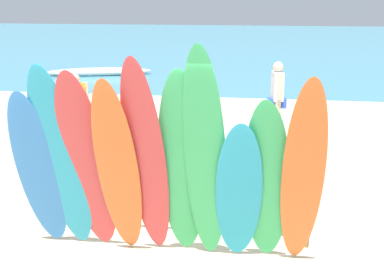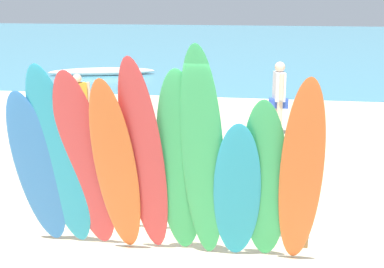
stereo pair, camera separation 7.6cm
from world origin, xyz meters
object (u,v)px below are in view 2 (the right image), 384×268
object	(u,v)px
surfboard_teal_1	(61,162)
surfboard_teal_7	(237,194)
surfboard_red_4	(145,163)
beachgoer_strolling	(187,119)
beachgoer_near_rack	(78,102)
surfboard_green_5	(181,168)
beachgoer_midbeach	(279,93)
surfboard_green_8	(264,185)
distant_boat	(102,72)
surfboard_blue_0	(38,172)
surfboard_rack	(174,198)
surfboard_orange_9	(301,179)
surfboard_orange_3	(117,172)
surfboard_red_2	(86,166)
surfboard_green_6	(203,161)

from	to	relation	value
surfboard_teal_1	surfboard_teal_7	size ratio (longest dim) A/B	1.31
surfboard_red_4	beachgoer_strolling	xyz separation A→B (m)	(-0.19, 4.04, -0.43)
surfboard_red_4	beachgoer_near_rack	xyz separation A→B (m)	(-2.90, 5.40, -0.45)
surfboard_green_5	beachgoer_midbeach	xyz separation A→B (m)	(1.12, 6.28, -0.24)
surfboard_teal_7	surfboard_green_8	xyz separation A→B (m)	(0.31, 0.01, 0.13)
distant_boat	surfboard_teal_1	bearing A→B (deg)	-73.02
surfboard_teal_1	surfboard_green_5	world-z (taller)	surfboard_teal_1
surfboard_blue_0	beachgoer_strolling	world-z (taller)	surfboard_blue_0
surfboard_rack	surfboard_orange_9	world-z (taller)	surfboard_orange_9
surfboard_orange_3	beachgoer_midbeach	bearing A→B (deg)	71.75
surfboard_teal_7	surfboard_orange_9	bearing A→B (deg)	-14.38
surfboard_blue_0	surfboard_green_8	xyz separation A→B (m)	(2.72, 0.03, -0.01)
beachgoer_midbeach	beachgoer_near_rack	bearing A→B (deg)	91.55
surfboard_teal_7	beachgoer_midbeach	distance (m)	6.29
surfboard_teal_1	beachgoer_midbeach	size ratio (longest dim) A/B	1.54
surfboard_teal_7	surfboard_teal_1	bearing A→B (deg)	177.09
surfboard_green_5	beachgoer_near_rack	bearing A→B (deg)	118.25
surfboard_orange_3	surfboard_orange_9	xyz separation A→B (m)	(2.08, 0.03, 0.03)
beachgoer_near_rack	surfboard_green_5	bearing A→B (deg)	-93.54
surfboard_teal_1	beachgoer_strolling	bearing A→B (deg)	80.27
surfboard_red_4	surfboard_teal_1	bearing A→B (deg)	178.31
surfboard_red_2	surfboard_green_6	world-z (taller)	surfboard_green_6
surfboard_red_2	surfboard_green_6	size ratio (longest dim) A/B	0.91
surfboard_red_4	beachgoer_midbeach	bearing A→B (deg)	78.17
surfboard_blue_0	surfboard_orange_9	world-z (taller)	surfboard_orange_9
surfboard_red_2	surfboard_teal_7	size ratio (longest dim) A/B	1.29
surfboard_red_4	surfboard_green_5	xyz separation A→B (m)	(0.40, 0.11, -0.07)
surfboard_red_4	surfboard_green_6	xyz separation A→B (m)	(0.67, 0.01, 0.06)
surfboard_teal_1	surfboard_red_2	size ratio (longest dim) A/B	1.01
surfboard_orange_3	distant_boat	xyz separation A→B (m)	(-5.17, 14.70, -1.03)
surfboard_orange_9	distant_boat	xyz separation A→B (m)	(-7.25, 14.66, -1.06)
beachgoer_midbeach	distant_boat	size ratio (longest dim) A/B	0.40
surfboard_blue_0	surfboard_rack	bearing A→B (deg)	22.43
surfboard_orange_3	beachgoer_near_rack	xyz separation A→B (m)	(-2.57, 5.43, -0.34)
surfboard_blue_0	surfboard_green_5	world-z (taller)	surfboard_green_5
surfboard_teal_1	beachgoer_midbeach	xyz separation A→B (m)	(2.56, 6.33, -0.26)
surfboard_orange_9	surfboard_green_6	bearing A→B (deg)	177.48
surfboard_teal_7	beachgoer_near_rack	bearing A→B (deg)	122.25
surfboard_green_6	beachgoer_strolling	xyz separation A→B (m)	(-0.86, 4.02, -0.49)
surfboard_red_2	beachgoer_midbeach	distance (m)	6.73
surfboard_red_4	beachgoer_midbeach	world-z (taller)	surfboard_red_4
surfboard_green_5	surfboard_green_6	size ratio (longest dim) A/B	0.91
surfboard_green_5	surfboard_orange_9	size ratio (longest dim) A/B	0.99
surfboard_red_4	beachgoer_strolling	size ratio (longest dim) A/B	1.84
surfboard_teal_1	surfboard_green_8	size ratio (longest dim) A/B	1.16
surfboard_red_4	distant_boat	xyz separation A→B (m)	(-5.50, 14.66, -1.15)
surfboard_red_4	surfboard_green_6	size ratio (longest dim) A/B	0.97
surfboard_red_4	beachgoer_strolling	distance (m)	4.06
surfboard_blue_0	surfboard_green_5	xyz separation A→B (m)	(1.76, 0.00, 0.14)
surfboard_teal_1	beachgoer_midbeach	distance (m)	6.83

